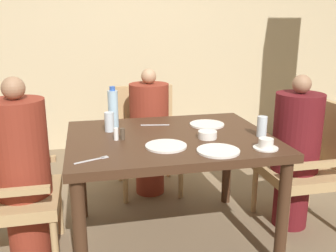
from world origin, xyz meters
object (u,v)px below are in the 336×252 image
diner_in_right_chair (295,151)px  glass_tall_mid (109,122)px  plate_main_right (218,151)px  water_bottle (113,108)px  diner_in_left_chair (22,170)px  diner_in_far_chair (149,131)px  bowl_small (207,135)px  chair_far_side (147,134)px  chair_right_side (312,161)px  glass_tall_near (262,126)px  plate_main_left (166,146)px  teacup_with_saucer (266,144)px  plate_dessert_center (207,124)px

diner_in_right_chair → glass_tall_mid: size_ratio=8.51×
plate_main_right → water_bottle: 0.83m
diner_in_left_chair → diner_in_far_chair: (0.89, 0.75, -0.03)m
diner_in_left_chair → diner_in_far_chair: size_ratio=1.06×
bowl_small → water_bottle: water_bottle is taller
chair_far_side → chair_right_side: size_ratio=1.00×
glass_tall_near → diner_in_far_chair: bearing=121.8°
diner_in_left_chair → chair_right_side: 1.92m
glass_tall_near → plate_main_left: bearing=-173.4°
water_bottle → diner_in_far_chair: bearing=55.6°
teacup_with_saucer → diner_in_right_chair: bearing=40.8°
glass_tall_near → teacup_with_saucer: bearing=-110.6°
plate_main_right → glass_tall_mid: glass_tall_mid is taller
chair_far_side → plate_main_right: size_ratio=3.69×
plate_dessert_center → plate_main_right: bearing=-102.0°
chair_right_side → glass_tall_mid: 1.43m
plate_main_left → water_bottle: (-0.25, 0.49, 0.12)m
plate_main_left → plate_main_right: bearing=-28.6°
chair_far_side → glass_tall_near: 1.21m
diner_in_right_chair → glass_tall_mid: 1.28m
diner_in_far_chair → plate_dessert_center: size_ratio=4.47×
plate_main_right → bowl_small: (0.02, 0.25, 0.02)m
water_bottle → diner_in_right_chair: bearing=-13.1°
chair_right_side → diner_in_right_chair: bearing=180.0°
chair_far_side → teacup_with_saucer: chair_far_side is taller
plate_dessert_center → bowl_small: size_ratio=2.05×
diner_in_right_chair → plate_main_right: size_ratio=4.57×
diner_in_left_chair → teacup_with_saucer: 1.41m
plate_main_left → plate_main_right: (0.26, -0.14, 0.00)m
diner_in_left_chair → teacup_with_saucer: (1.36, -0.36, 0.17)m
teacup_with_saucer → glass_tall_mid: 0.99m
chair_far_side → bowl_small: chair_far_side is taller
chair_right_side → diner_in_far_chair: bearing=143.7°
teacup_with_saucer → glass_tall_mid: (-0.83, 0.54, 0.04)m
plate_main_left → diner_in_far_chair: bearing=85.9°
plate_main_right → water_bottle: water_bottle is taller
glass_tall_near → chair_far_side: bearing=118.2°
water_bottle → glass_tall_near: bearing=-25.4°
diner_in_left_chair → plate_main_right: (1.08, -0.35, 0.16)m
chair_right_side → teacup_with_saucer: 0.72m
diner_in_left_chair → water_bottle: bearing=26.5°
plate_dessert_center → glass_tall_near: glass_tall_near is taller
diner_in_far_chair → glass_tall_mid: diner_in_far_chair is taller
chair_right_side → glass_tall_near: 0.59m
plate_dessert_center → teacup_with_saucer: 0.57m
diner_in_left_chair → diner_in_far_chair: 1.16m
diner_in_left_chair → plate_main_left: bearing=-14.3°
diner_in_far_chair → plate_main_right: (0.19, -1.11, 0.19)m
diner_in_right_chair → chair_right_side: bearing=-0.0°
chair_far_side → water_bottle: bearing=-117.8°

